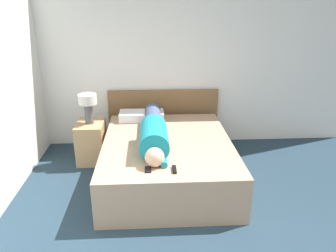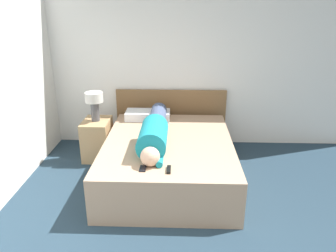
# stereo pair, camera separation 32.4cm
# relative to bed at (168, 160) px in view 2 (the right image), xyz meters

# --- Properties ---
(wall_back) EXTENTS (5.25, 0.06, 2.60)m
(wall_back) POSITION_rel_bed_xyz_m (0.25, 1.19, 1.04)
(wall_back) COLOR white
(wall_back) RESTS_ON ground_plane
(bed) EXTENTS (1.55, 1.97, 0.51)m
(bed) POSITION_rel_bed_xyz_m (0.00, 0.00, 0.00)
(bed) COLOR tan
(bed) RESTS_ON ground_plane
(headboard) EXTENTS (1.67, 0.04, 0.86)m
(headboard) POSITION_rel_bed_xyz_m (0.00, 1.12, 0.17)
(headboard) COLOR brown
(headboard) RESTS_ON ground_plane
(nightstand) EXTENTS (0.36, 0.50, 0.55)m
(nightstand) POSITION_rel_bed_xyz_m (-1.03, 0.57, 0.02)
(nightstand) COLOR tan
(nightstand) RESTS_ON ground_plane
(table_lamp) EXTENTS (0.24, 0.24, 0.40)m
(table_lamp) POSITION_rel_bed_xyz_m (-1.03, 0.57, 0.57)
(table_lamp) COLOR #4C4C51
(table_lamp) RESTS_ON nightstand
(person_lying) EXTENTS (0.32, 1.60, 0.32)m
(person_lying) POSITION_rel_bed_xyz_m (-0.16, -0.04, 0.39)
(person_lying) COLOR #DBB293
(person_lying) RESTS_ON bed
(pillow_near_headboard) EXTENTS (0.63, 0.31, 0.12)m
(pillow_near_headboard) POSITION_rel_bed_xyz_m (-0.32, 0.78, 0.31)
(pillow_near_headboard) COLOR white
(pillow_near_headboard) RESTS_ON bed
(tv_remote) EXTENTS (0.04, 0.15, 0.02)m
(tv_remote) POSITION_rel_bed_xyz_m (0.03, -0.75, 0.27)
(tv_remote) COLOR black
(tv_remote) RESTS_ON bed
(cell_phone) EXTENTS (0.06, 0.13, 0.01)m
(cell_phone) POSITION_rel_bed_xyz_m (-0.23, -0.73, 0.26)
(cell_phone) COLOR black
(cell_phone) RESTS_ON bed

